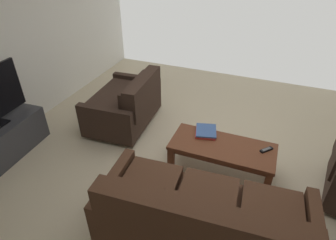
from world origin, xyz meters
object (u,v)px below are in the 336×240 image
object	(u,v)px
tv_stand	(0,142)
tv_remote	(266,150)
loveseat_near	(127,104)
book_stack	(206,132)
coffee_table	(222,150)
sofa_main	(202,222)

from	to	relation	value
tv_stand	tv_remote	world-z (taller)	tv_stand
loveseat_near	tv_stand	size ratio (longest dim) A/B	1.01
book_stack	loveseat_near	bearing A→B (deg)	-16.31
loveseat_near	coffee_table	distance (m)	1.63
coffee_table	book_stack	xyz separation A→B (m)	(0.24, -0.16, 0.09)
sofa_main	coffee_table	xyz separation A→B (m)	(0.06, -1.04, -0.02)
book_stack	tv_remote	size ratio (longest dim) A/B	2.21
loveseat_near	tv_stand	world-z (taller)	loveseat_near
coffee_table	tv_stand	xyz separation A→B (m)	(2.67, 0.73, -0.12)
loveseat_near	coffee_table	xyz separation A→B (m)	(-1.54, 0.54, 0.01)
loveseat_near	tv_remote	xyz separation A→B (m)	(-2.01, 0.45, 0.08)
loveseat_near	tv_stand	bearing A→B (deg)	48.29
tv_stand	tv_remote	xyz separation A→B (m)	(-3.14, -0.82, 0.20)
sofa_main	book_stack	xyz separation A→B (m)	(0.30, -1.20, 0.07)
loveseat_near	coffee_table	bearing A→B (deg)	160.72
sofa_main	loveseat_near	size ratio (longest dim) A/B	1.56
coffee_table	book_stack	distance (m)	0.30
sofa_main	tv_stand	xyz separation A→B (m)	(2.72, -0.31, -0.14)
coffee_table	sofa_main	bearing A→B (deg)	93.16
sofa_main	coffee_table	bearing A→B (deg)	-86.84
sofa_main	loveseat_near	bearing A→B (deg)	-44.63
tv_stand	book_stack	distance (m)	2.59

